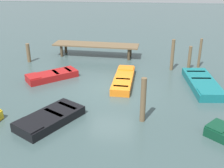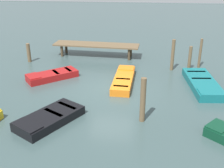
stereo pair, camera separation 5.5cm
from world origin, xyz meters
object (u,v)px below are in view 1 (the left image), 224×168
(rowboat_teal, at_px, (202,83))
(mooring_piling_near_right, at_px, (200,53))
(mooring_piling_far_left, at_px, (190,58))
(dock_segment, at_px, (96,46))
(rowboat_red, at_px, (52,76))
(rowboat_black, at_px, (50,118))
(mooring_piling_mid_right, at_px, (143,100))
(rowboat_orange, at_px, (124,80))
(mooring_piling_far_right, at_px, (172,55))
(mooring_piling_near_left, at_px, (28,53))

(rowboat_teal, height_order, mooring_piling_near_right, mooring_piling_near_right)
(rowboat_teal, xyz_separation_m, mooring_piling_far_left, (-0.36, 2.75, 0.60))
(dock_segment, bearing_deg, rowboat_red, -108.32)
(rowboat_black, relative_size, mooring_piling_mid_right, 1.62)
(rowboat_orange, distance_m, mooring_piling_far_left, 4.96)
(rowboat_red, height_order, mooring_piling_mid_right, mooring_piling_mid_right)
(rowboat_orange, bearing_deg, mooring_piling_far_right, -47.14)
(rowboat_teal, xyz_separation_m, mooring_piling_near_left, (-11.56, 3.34, 0.46))
(mooring_piling_far_right, bearing_deg, rowboat_red, -162.47)
(rowboat_orange, bearing_deg, mooring_piling_near_left, 68.30)
(rowboat_red, distance_m, mooring_piling_far_left, 8.94)
(rowboat_teal, relative_size, mooring_piling_near_right, 2.13)
(dock_segment, xyz_separation_m, rowboat_red, (-2.00, -4.84, -0.62))
(mooring_piling_far_left, relative_size, mooring_piling_near_right, 0.82)
(rowboat_black, bearing_deg, mooring_piling_near_right, 167.04)
(mooring_piling_far_left, relative_size, mooring_piling_far_right, 0.79)
(rowboat_teal, height_order, mooring_piling_far_left, mooring_piling_far_left)
(mooring_piling_near_right, relative_size, mooring_piling_far_right, 0.96)
(rowboat_teal, distance_m, mooring_piling_mid_right, 5.42)
(rowboat_red, distance_m, mooring_piling_far_right, 7.86)
(mooring_piling_near_left, bearing_deg, mooring_piling_far_right, -3.74)
(mooring_piling_mid_right, height_order, mooring_piling_far_left, mooring_piling_mid_right)
(dock_segment, distance_m, mooring_piling_far_right, 6.00)
(dock_segment, height_order, rowboat_teal, dock_segment)
(rowboat_red, xyz_separation_m, mooring_piling_near_left, (-2.61, 3.01, 0.46))
(rowboat_red, distance_m, rowboat_teal, 8.96)
(dock_segment, height_order, rowboat_red, dock_segment)
(rowboat_black, xyz_separation_m, mooring_piling_far_left, (7.15, 7.44, 0.60))
(mooring_piling_mid_right, bearing_deg, rowboat_red, 141.19)
(mooring_piling_far_right, bearing_deg, rowboat_black, -129.24)
(rowboat_black, distance_m, rowboat_teal, 8.85)
(rowboat_black, distance_m, rowboat_red, 5.21)
(dock_segment, bearing_deg, rowboat_orange, -60.21)
(mooring_piling_near_left, bearing_deg, rowboat_orange, -24.54)
(rowboat_black, relative_size, rowboat_red, 1.09)
(rowboat_red, xyz_separation_m, mooring_piling_mid_right, (5.52, -4.44, 0.82))
(rowboat_red, bearing_deg, mooring_piling_far_left, 156.78)
(dock_segment, relative_size, mooring_piling_near_right, 3.28)
(rowboat_red, bearing_deg, mooring_piling_mid_right, 102.18)
(dock_segment, height_order, rowboat_orange, dock_segment)
(mooring_piling_far_left, bearing_deg, mooring_piling_near_left, 177.02)
(mooring_piling_mid_right, xyz_separation_m, mooring_piling_near_left, (-8.13, 7.45, -0.36))
(mooring_piling_near_right, bearing_deg, rowboat_black, -134.45)
(mooring_piling_far_right, bearing_deg, rowboat_teal, -60.82)
(rowboat_red, height_order, mooring_piling_far_right, mooring_piling_far_right)
(rowboat_black, bearing_deg, mooring_piling_mid_right, 129.46)
(mooring_piling_far_left, bearing_deg, rowboat_teal, -82.46)
(rowboat_teal, bearing_deg, mooring_piling_far_right, -155.47)
(mooring_piling_near_left, bearing_deg, dock_segment, 21.63)
(dock_segment, bearing_deg, mooring_piling_near_right, -9.60)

